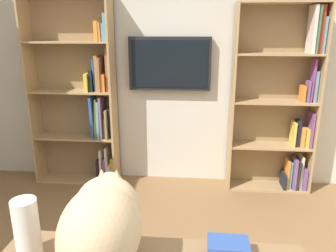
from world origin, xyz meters
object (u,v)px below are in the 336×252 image
Objects in this scene: wall_mounted_tv at (170,64)px; paper_towel_roll at (27,228)px; bookshelf_left at (283,105)px; bookshelf_right at (83,96)px; cat at (103,223)px; desk_book_stack at (229,250)px.

paper_towel_roll is at bearing 79.60° from wall_mounted_tv.
bookshelf_left is 2.19m from bookshelf_right.
paper_towel_roll is (1.65, 2.28, -0.08)m from bookshelf_left.
paper_towel_roll is at bearing 103.22° from bookshelf_right.
bookshelf_left reaches higher than cat.
bookshelf_left is at bearing -125.93° from paper_towel_roll.
paper_towel_roll reaches higher than desk_book_stack.
wall_mounted_tv is 2.42m from cat.
paper_towel_roll is (0.43, 2.35, -0.50)m from wall_mounted_tv.
wall_mounted_tv reaches higher than desk_book_stack.
bookshelf_right is 2.34m from paper_towel_roll.
cat is at bearing 88.13° from wall_mounted_tv.
bookshelf_left is 2.81m from paper_towel_roll.
desk_book_stack is (0.76, 2.22, -0.17)m from bookshelf_left.
bookshelf_left is 7.27× the size of paper_towel_roll.
bookshelf_left reaches higher than desk_book_stack.
bookshelf_right is 11.61× the size of desk_book_stack.
wall_mounted_tv is at bearing -91.87° from cat.
cat reaches higher than paper_towel_roll.
wall_mounted_tv is 4.85× the size of desk_book_stack.
cat is at bearing 60.64° from bookshelf_left.
paper_towel_roll is at bearing -4.25° from cat.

